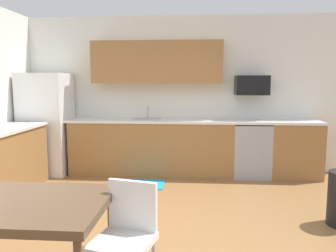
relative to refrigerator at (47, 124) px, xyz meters
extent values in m
plane|color=olive|center=(2.18, -2.22, -0.86)|extent=(12.00, 12.00, 0.00)
cube|color=silver|center=(2.18, 0.43, 0.49)|extent=(5.80, 0.10, 2.70)
cube|color=olive|center=(1.80, 0.08, -0.41)|extent=(2.74, 0.60, 0.90)
cube|color=olive|center=(4.17, 0.08, -0.41)|extent=(0.81, 0.60, 0.90)
cube|color=silver|center=(2.18, 0.08, 0.06)|extent=(4.80, 0.64, 0.04)
cube|color=olive|center=(1.88, 0.21, 1.04)|extent=(2.20, 0.34, 0.70)
cube|color=white|center=(0.00, 0.00, 0.00)|extent=(0.76, 0.70, 1.71)
cube|color=#999BA0|center=(3.47, 0.08, -0.42)|extent=(0.60, 0.60, 0.88)
cube|color=black|center=(3.47, 0.08, 0.04)|extent=(0.60, 0.60, 0.03)
cube|color=black|center=(3.47, 0.18, 0.66)|extent=(0.54, 0.36, 0.32)
cube|color=#A5A8AD|center=(1.71, 0.08, 0.02)|extent=(0.48, 0.40, 0.14)
cylinder|color=#B2B5BA|center=(1.71, 0.26, 0.18)|extent=(0.02, 0.02, 0.24)
cube|color=brown|center=(1.21, -3.39, -0.15)|extent=(1.40, 0.90, 0.06)
cylinder|color=brown|center=(1.85, -3.00, -0.52)|extent=(0.05, 0.05, 0.68)
cube|color=white|center=(2.03, -3.38, -0.41)|extent=(0.49, 0.49, 0.05)
cube|color=white|center=(2.07, -3.20, -0.21)|extent=(0.38, 0.13, 0.40)
cube|color=#198CBF|center=(1.72, -0.57, -0.85)|extent=(0.70, 0.50, 0.01)
camera|label=1|loc=(2.52, -5.60, 0.72)|focal=36.41mm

